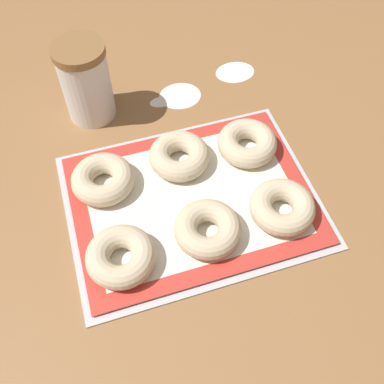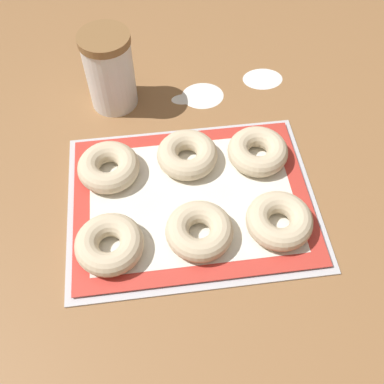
{
  "view_description": "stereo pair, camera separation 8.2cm",
  "coord_description": "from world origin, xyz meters",
  "px_view_note": "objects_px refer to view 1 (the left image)",
  "views": [
    {
      "loc": [
        -0.13,
        -0.45,
        0.7
      ],
      "look_at": [
        0.01,
        -0.01,
        0.03
      ],
      "focal_mm": 42.0,
      "sensor_mm": 36.0,
      "label": 1
    },
    {
      "loc": [
        -0.05,
        -0.47,
        0.7
      ],
      "look_at": [
        0.01,
        -0.01,
        0.03
      ],
      "focal_mm": 42.0,
      "sensor_mm": 36.0,
      "label": 2
    }
  ],
  "objects_px": {
    "baking_tray": "(192,200)",
    "bagel_back_right": "(247,143)",
    "bagel_front_left": "(121,256)",
    "flour_canister": "(86,82)",
    "bagel_front_right": "(282,207)",
    "bagel_back_center": "(179,156)",
    "bagel_front_center": "(208,229)",
    "bagel_back_left": "(103,179)"
  },
  "relations": [
    {
      "from": "bagel_back_center",
      "to": "bagel_front_right",
      "type": "bearing_deg",
      "value": -49.86
    },
    {
      "from": "bagel_back_left",
      "to": "flour_canister",
      "type": "distance_m",
      "value": 0.21
    },
    {
      "from": "bagel_front_right",
      "to": "bagel_back_center",
      "type": "bearing_deg",
      "value": 130.14
    },
    {
      "from": "bagel_back_left",
      "to": "bagel_front_center",
      "type": "bearing_deg",
      "value": -46.36
    },
    {
      "from": "baking_tray",
      "to": "bagel_front_center",
      "type": "relative_size",
      "value": 3.92
    },
    {
      "from": "bagel_front_center",
      "to": "bagel_back_left",
      "type": "bearing_deg",
      "value": 133.64
    },
    {
      "from": "bagel_front_center",
      "to": "bagel_front_right",
      "type": "bearing_deg",
      "value": 1.02
    },
    {
      "from": "bagel_front_left",
      "to": "bagel_front_center",
      "type": "relative_size",
      "value": 1.0
    },
    {
      "from": "bagel_back_right",
      "to": "bagel_back_left",
      "type": "bearing_deg",
      "value": -179.6
    },
    {
      "from": "baking_tray",
      "to": "bagel_front_left",
      "type": "height_order",
      "value": "bagel_front_left"
    },
    {
      "from": "bagel_back_center",
      "to": "bagel_back_right",
      "type": "height_order",
      "value": "same"
    },
    {
      "from": "bagel_front_center",
      "to": "bagel_front_right",
      "type": "distance_m",
      "value": 0.14
    },
    {
      "from": "bagel_front_right",
      "to": "bagel_back_left",
      "type": "xyz_separation_m",
      "value": [
        -0.29,
        0.15,
        0.0
      ]
    },
    {
      "from": "bagel_back_left",
      "to": "bagel_back_right",
      "type": "bearing_deg",
      "value": 0.4
    },
    {
      "from": "bagel_back_center",
      "to": "bagel_back_right",
      "type": "bearing_deg",
      "value": -3.76
    },
    {
      "from": "bagel_back_left",
      "to": "baking_tray",
      "type": "bearing_deg",
      "value": -27.28
    },
    {
      "from": "bagel_back_right",
      "to": "flour_canister",
      "type": "relative_size",
      "value": 0.69
    },
    {
      "from": "flour_canister",
      "to": "bagel_back_center",
      "type": "bearing_deg",
      "value": -55.47
    },
    {
      "from": "bagel_back_left",
      "to": "flour_canister",
      "type": "bearing_deg",
      "value": 85.91
    },
    {
      "from": "bagel_back_left",
      "to": "flour_canister",
      "type": "height_order",
      "value": "flour_canister"
    },
    {
      "from": "bagel_back_right",
      "to": "flour_canister",
      "type": "height_order",
      "value": "flour_canister"
    },
    {
      "from": "bagel_back_left",
      "to": "bagel_front_right",
      "type": "bearing_deg",
      "value": -28.13
    },
    {
      "from": "bagel_front_left",
      "to": "flour_canister",
      "type": "height_order",
      "value": "flour_canister"
    },
    {
      "from": "bagel_front_left",
      "to": "bagel_back_right",
      "type": "distance_m",
      "value": 0.33
    },
    {
      "from": "baking_tray",
      "to": "bagel_front_center",
      "type": "distance_m",
      "value": 0.09
    },
    {
      "from": "baking_tray",
      "to": "bagel_back_left",
      "type": "relative_size",
      "value": 3.92
    },
    {
      "from": "baking_tray",
      "to": "bagel_back_left",
      "type": "distance_m",
      "value": 0.17
    },
    {
      "from": "baking_tray",
      "to": "bagel_back_center",
      "type": "distance_m",
      "value": 0.09
    },
    {
      "from": "bagel_front_left",
      "to": "bagel_back_center",
      "type": "relative_size",
      "value": 1.0
    },
    {
      "from": "baking_tray",
      "to": "bagel_back_right",
      "type": "xyz_separation_m",
      "value": [
        0.14,
        0.08,
        0.03
      ]
    },
    {
      "from": "bagel_front_center",
      "to": "bagel_back_left",
      "type": "xyz_separation_m",
      "value": [
        -0.15,
        0.16,
        0.0
      ]
    },
    {
      "from": "bagel_front_left",
      "to": "bagel_back_left",
      "type": "height_order",
      "value": "same"
    },
    {
      "from": "bagel_front_left",
      "to": "bagel_back_center",
      "type": "xyz_separation_m",
      "value": [
        0.15,
        0.17,
        0.0
      ]
    },
    {
      "from": "flour_canister",
      "to": "baking_tray",
      "type": "bearing_deg",
      "value": -64.86
    },
    {
      "from": "bagel_front_right",
      "to": "bagel_back_right",
      "type": "relative_size",
      "value": 1.0
    },
    {
      "from": "bagel_front_right",
      "to": "bagel_back_center",
      "type": "distance_m",
      "value": 0.22
    },
    {
      "from": "bagel_front_left",
      "to": "bagel_back_center",
      "type": "distance_m",
      "value": 0.23
    },
    {
      "from": "bagel_back_center",
      "to": "baking_tray",
      "type": "bearing_deg",
      "value": -91.35
    },
    {
      "from": "bagel_front_left",
      "to": "bagel_back_right",
      "type": "xyz_separation_m",
      "value": [
        0.29,
        0.17,
        0.0
      ]
    },
    {
      "from": "bagel_back_left",
      "to": "bagel_back_right",
      "type": "xyz_separation_m",
      "value": [
        0.29,
        0.0,
        0.0
      ]
    },
    {
      "from": "bagel_front_right",
      "to": "flour_canister",
      "type": "distance_m",
      "value": 0.46
    },
    {
      "from": "bagel_front_left",
      "to": "bagel_back_left",
      "type": "xyz_separation_m",
      "value": [
        0.0,
        0.16,
        0.0
      ]
    }
  ]
}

